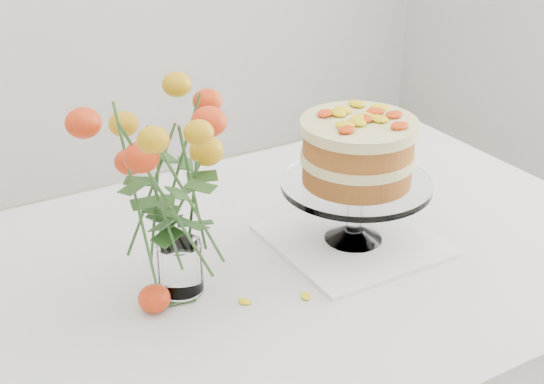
{
  "coord_description": "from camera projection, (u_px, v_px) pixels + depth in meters",
  "views": [
    {
      "loc": [
        -0.63,
        -1.06,
        1.51
      ],
      "look_at": [
        -0.02,
        -0.02,
        0.91
      ],
      "focal_mm": 50.0,
      "sensor_mm": 36.0,
      "label": 1
    }
  ],
  "objects": [
    {
      "name": "stray_petal_a",
      "position": [
        245.0,
        302.0,
        1.31
      ],
      "size": [
        0.03,
        0.02,
        0.0
      ],
      "primitive_type": "ellipsoid",
      "color": "yellow",
      "rests_on": "table"
    },
    {
      "name": "napkin",
      "position": [
        353.0,
        240.0,
        1.49
      ],
      "size": [
        0.3,
        0.3,
        0.01
      ],
      "primitive_type": "cube",
      "rotation": [
        0.0,
        0.0,
        -0.01
      ],
      "color": "white",
      "rests_on": "table"
    },
    {
      "name": "stray_petal_b",
      "position": [
        306.0,
        296.0,
        1.32
      ],
      "size": [
        0.03,
        0.02,
        0.0
      ],
      "primitive_type": "ellipsoid",
      "color": "yellow",
      "rests_on": "table"
    },
    {
      "name": "cake_stand",
      "position": [
        358.0,
        158.0,
        1.41
      ],
      "size": [
        0.29,
        0.29,
        0.26
      ],
      "rotation": [
        0.0,
        0.0,
        -0.31
      ],
      "color": "white",
      "rests_on": "napkin"
    },
    {
      "name": "rose_vase",
      "position": [
        174.0,
        172.0,
        1.23
      ],
      "size": [
        0.3,
        0.3,
        0.4
      ],
      "rotation": [
        0.0,
        0.0,
        -0.17
      ],
      "color": "white",
      "rests_on": "table"
    },
    {
      "name": "loose_rose_far",
      "position": [
        155.0,
        299.0,
        1.28
      ],
      "size": [
        0.1,
        0.06,
        0.05
      ],
      "rotation": [
        0.0,
        0.0,
        -0.17
      ],
      "color": "red",
      "rests_on": "table"
    },
    {
      "name": "table",
      "position": [
        275.0,
        294.0,
        1.48
      ],
      "size": [
        1.43,
        0.93,
        0.76
      ],
      "color": "tan",
      "rests_on": "ground"
    }
  ]
}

